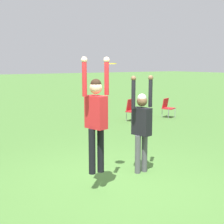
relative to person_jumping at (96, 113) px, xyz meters
The scene contains 6 objects.
ground_plane 1.49m from the person_jumping, ahead, with size 120.00×120.00×0.00m, color #477533.
person_jumping is the anchor object (origin of this frame).
person_defending 1.31m from the person_jumping, 13.05° to the left, with size 0.54×0.42×2.00m.
frisbee 1.03m from the person_jumping, 32.90° to the left, with size 0.23×0.23×0.02m.
camping_chair_1 6.86m from the person_jumping, 47.69° to the left, with size 0.68×0.73×0.86m.
camping_chair_2 8.03m from the person_jumping, 38.03° to the left, with size 0.57×0.62×0.79m.
Camera 1 is at (-3.21, -4.68, 2.24)m, focal length 50.00 mm.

